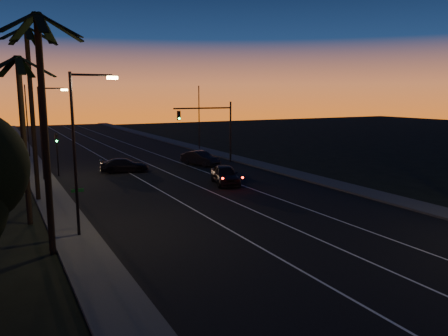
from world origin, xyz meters
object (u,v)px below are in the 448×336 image
signal_mast (212,122)px  lead_car (225,175)px  right_car (200,158)px  cross_car (124,165)px

signal_mast → lead_car: size_ratio=1.24×
lead_car → right_car: size_ratio=1.14×
lead_car → cross_car: size_ratio=1.11×
right_car → cross_car: size_ratio=0.97×
right_car → cross_car: right_car is taller
cross_car → lead_car: bearing=-58.1°
right_car → lead_car: bearing=-103.0°
signal_mast → cross_car: 11.24m
right_car → cross_car: 8.66m
signal_mast → lead_car: 12.38m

